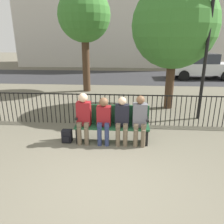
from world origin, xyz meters
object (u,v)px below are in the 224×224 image
object	(u,v)px
seated_person_3	(140,118)
tree_0	(175,26)
seated_person_2	(122,118)
tree_1	(84,16)
seated_person_0	(84,115)
parked_car_0	(200,66)
park_bench	(112,122)
seated_person_1	(104,118)
backpack	(67,136)
lamp_post	(209,32)

from	to	relation	value
seated_person_3	tree_0	bearing A→B (deg)	68.35
seated_person_2	tree_1	bearing A→B (deg)	108.61
seated_person_0	parked_car_0	distance (m)	11.46
park_bench	parked_car_0	bearing A→B (deg)	62.44
park_bench	seated_person_0	distance (m)	0.74
seated_person_3	seated_person_1	bearing A→B (deg)	-179.77
park_bench	tree_0	bearing A→B (deg)	57.38
park_bench	backpack	distance (m)	1.20
tree_0	seated_person_3	bearing A→B (deg)	-111.65
seated_person_3	lamp_post	world-z (taller)	lamp_post
backpack	tree_0	xyz separation A→B (m)	(3.06, 3.17, 2.76)
park_bench	seated_person_3	distance (m)	0.71
parked_car_0	park_bench	bearing A→B (deg)	-117.56
tree_0	lamp_post	world-z (taller)	tree_0
seated_person_0	parked_car_0	world-z (taller)	parked_car_0
seated_person_1	seated_person_2	xyz separation A→B (m)	(0.45, 0.00, 0.00)
seated_person_3	parked_car_0	world-z (taller)	parked_car_0
seated_person_1	backpack	xyz separation A→B (m)	(-0.94, -0.04, -0.50)
seated_person_0	seated_person_2	world-z (taller)	seated_person_0
seated_person_0	seated_person_1	bearing A→B (deg)	-0.62
seated_person_0	seated_person_3	xyz separation A→B (m)	(1.38, -0.00, -0.03)
seated_person_3	tree_1	world-z (taller)	tree_1
seated_person_1	tree_1	xyz separation A→B (m)	(-1.49, 5.74, 2.82)
park_bench	backpack	world-z (taller)	park_bench
seated_person_3	tree_0	world-z (taller)	tree_0
seated_person_1	tree_1	size ratio (longest dim) A/B	0.25
seated_person_2	backpack	distance (m)	1.48
seated_person_1	parked_car_0	distance (m)	11.22
park_bench	parked_car_0	xyz separation A→B (m)	(5.10, 9.76, 0.35)
seated_person_0	seated_person_3	distance (m)	1.38
seated_person_2	seated_person_3	world-z (taller)	seated_person_3
seated_person_3	backpack	distance (m)	1.89
park_bench	tree_1	xyz separation A→B (m)	(-1.69, 5.61, 2.99)
seated_person_1	seated_person_2	bearing A→B (deg)	0.15
seated_person_2	tree_0	distance (m)	4.20
park_bench	seated_person_0	bearing A→B (deg)	-169.75
park_bench	lamp_post	size ratio (longest dim) A/B	0.44
park_bench	tree_0	xyz separation A→B (m)	(1.92, 3.00, 2.42)
tree_0	parked_car_0	distance (m)	7.76
backpack	seated_person_2	bearing A→B (deg)	1.65
backpack	lamp_post	xyz separation A→B (m)	(3.85, 2.03, 2.54)
seated_person_3	backpack	size ratio (longest dim) A/B	3.84
seated_person_0	seated_person_3	bearing A→B (deg)	-0.08
seated_person_3	tree_1	size ratio (longest dim) A/B	0.26
lamp_post	tree_0	bearing A→B (deg)	124.82
seated_person_3	tree_0	distance (m)	4.04
tree_0	tree_1	xyz separation A→B (m)	(-3.60, 2.61, 0.56)
lamp_post	tree_1	bearing A→B (deg)	139.52
park_bench	seated_person_2	distance (m)	0.32
park_bench	lamp_post	xyz separation A→B (m)	(2.71, 1.86, 2.20)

